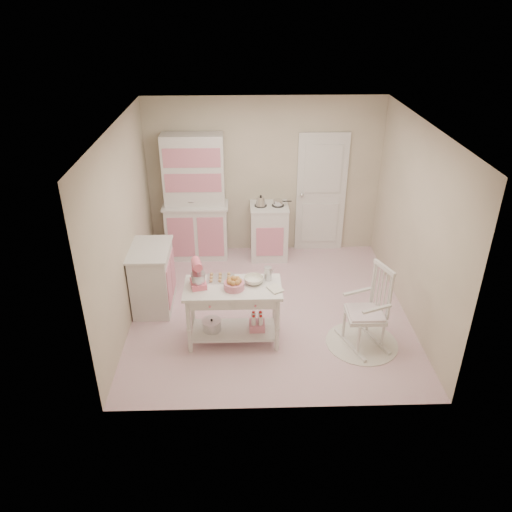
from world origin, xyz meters
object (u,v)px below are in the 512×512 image
(hutch, at_px, (195,198))
(stand_mixer, at_px, (198,274))
(base_cabinet, at_px, (153,278))
(stove, at_px, (269,231))
(work_table, at_px, (233,313))
(bread_basket, at_px, (234,285))
(rocking_chair, at_px, (366,308))

(hutch, height_order, stand_mixer, hutch)
(base_cabinet, relative_size, stand_mixer, 2.71)
(stove, bearing_deg, stand_mixer, -113.62)
(stove, xyz_separation_m, work_table, (-0.57, -2.29, -0.06))
(base_cabinet, distance_m, bread_basket, 1.49)
(stove, xyz_separation_m, stand_mixer, (-0.99, -2.27, 0.51))
(hutch, relative_size, rocking_chair, 1.89)
(stand_mixer, xyz_separation_m, bread_basket, (0.44, -0.07, -0.12))
(work_table, relative_size, stand_mixer, 3.53)
(hutch, bearing_deg, rocking_chair, -47.49)
(stove, relative_size, work_table, 0.77)
(stove, distance_m, rocking_chair, 2.65)
(rocking_chair, relative_size, bread_basket, 4.40)
(hutch, height_order, bread_basket, hutch)
(base_cabinet, xyz_separation_m, work_table, (1.13, -0.82, -0.06))
(rocking_chair, xyz_separation_m, stand_mixer, (-2.06, 0.16, 0.42))
(stove, relative_size, base_cabinet, 1.00)
(rocking_chair, bearing_deg, hutch, 111.35)
(bread_basket, bearing_deg, work_table, 111.80)
(hutch, height_order, rocking_chair, hutch)
(hutch, height_order, stove, hutch)
(hutch, bearing_deg, stand_mixer, -84.86)
(hutch, relative_size, base_cabinet, 2.26)
(stove, xyz_separation_m, bread_basket, (-0.55, -2.34, 0.39))
(rocking_chair, distance_m, bread_basket, 1.65)
(rocking_chair, bearing_deg, base_cabinet, 139.85)
(hutch, relative_size, stove, 2.26)
(stand_mixer, bearing_deg, rocking_chair, -17.69)
(stove, bearing_deg, base_cabinet, -139.20)
(base_cabinet, height_order, rocking_chair, rocking_chair)
(rocking_chair, height_order, bread_basket, rocking_chair)
(base_cabinet, bearing_deg, work_table, -35.74)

